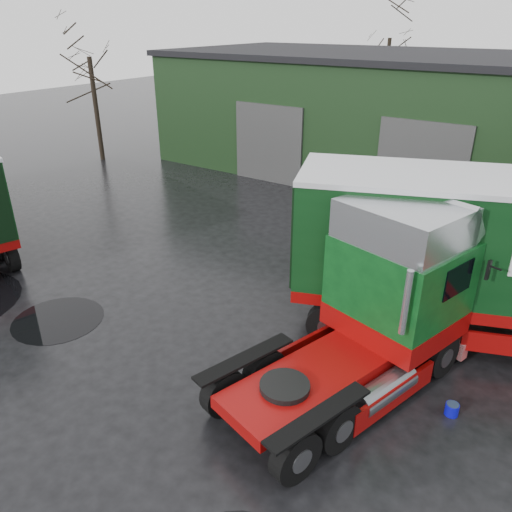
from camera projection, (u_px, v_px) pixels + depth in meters
The scene contains 8 objects.
ground at pixel (173, 344), 13.45m from camera, with size 100.00×100.00×0.00m, color black.
warehouse at pixel (460, 120), 25.99m from camera, with size 32.40×12.40×6.30m.
hero_tractor at pixel (343, 313), 10.80m from camera, with size 2.96×6.97×4.33m, color #0C4417, non-canonical shape.
wash_bucket at pixel (452, 409), 11.00m from camera, with size 0.30×0.30×0.28m, color #0A08B5.
tree_left at pixel (93, 88), 29.20m from camera, with size 4.40×4.40×8.50m, color black, non-canonical shape.
tree_back_a at pixel (387, 66), 36.82m from camera, with size 4.40×4.40×9.50m, color black, non-canonical shape.
puddle_0 at pixel (58, 320), 14.52m from camera, with size 2.58×2.58×0.01m, color black.
puddle_1 at pixel (424, 342), 13.53m from camera, with size 2.12×2.12×0.01m, color black.
Camera 1 is at (8.12, -7.92, 7.95)m, focal length 35.00 mm.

